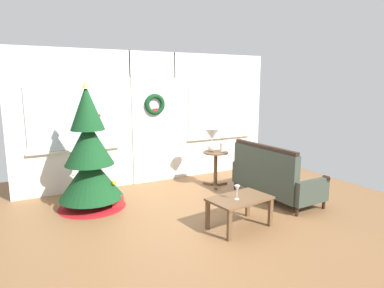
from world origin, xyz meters
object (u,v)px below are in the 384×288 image
at_px(flower_vase, 222,146).
at_px(settee_sofa, 272,178).
at_px(side_table, 216,162).
at_px(table_lamp, 212,137).
at_px(christmas_tree, 90,160).
at_px(gift_box, 116,201).
at_px(coffee_table, 240,202).
at_px(wine_glass, 237,189).

bearing_deg(flower_vase, settee_sofa, -71.04).
bearing_deg(side_table, table_lamp, 146.31).
bearing_deg(side_table, flower_vase, -30.96).
xyz_separation_m(christmas_tree, table_lamp, (2.27, 0.05, 0.19)).
height_order(christmas_tree, gift_box, christmas_tree).
relative_size(side_table, flower_vase, 1.92).
bearing_deg(christmas_tree, settee_sofa, -20.96).
relative_size(christmas_tree, table_lamp, 4.54).
height_order(coffee_table, gift_box, coffee_table).
xyz_separation_m(settee_sofa, wine_glass, (-1.23, -0.71, 0.19)).
xyz_separation_m(christmas_tree, wine_glass, (1.56, -1.78, -0.19)).
height_order(table_lamp, coffee_table, table_lamp).
bearing_deg(flower_vase, coffee_table, -115.38).
bearing_deg(coffee_table, table_lamp, 70.27).
distance_m(side_table, gift_box, 2.03).
xyz_separation_m(coffee_table, wine_glass, (-0.08, -0.04, 0.21)).
height_order(flower_vase, wine_glass, flower_vase).
height_order(christmas_tree, coffee_table, christmas_tree).
distance_m(side_table, flower_vase, 0.33).
distance_m(table_lamp, coffee_table, 1.99).
xyz_separation_m(table_lamp, flower_vase, (0.16, -0.10, -0.17)).
distance_m(table_lamp, flower_vase, 0.25).
height_order(settee_sofa, wine_glass, settee_sofa).
bearing_deg(christmas_tree, gift_box, -26.60).
distance_m(flower_vase, wine_glass, 1.95).
bearing_deg(coffee_table, side_table, 68.15).
height_order(table_lamp, gift_box, table_lamp).
relative_size(side_table, wine_glass, 3.45).
relative_size(side_table, gift_box, 3.55).
bearing_deg(table_lamp, settee_sofa, -65.49).
xyz_separation_m(table_lamp, wine_glass, (-0.72, -1.83, -0.39)).
xyz_separation_m(side_table, table_lamp, (-0.06, 0.04, 0.48)).
distance_m(side_table, coffee_table, 1.89).
relative_size(wine_glass, gift_box, 1.03).
height_order(christmas_tree, settee_sofa, christmas_tree).
bearing_deg(christmas_tree, coffee_table, -46.85).
xyz_separation_m(coffee_table, gift_box, (-1.28, 1.56, -0.27)).
distance_m(christmas_tree, flower_vase, 2.43).
xyz_separation_m(settee_sofa, coffee_table, (-1.15, -0.67, -0.01)).
relative_size(coffee_table, gift_box, 4.76).
xyz_separation_m(side_table, wine_glass, (-0.78, -1.79, 0.09)).
xyz_separation_m(flower_vase, gift_box, (-2.08, -0.13, -0.69)).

